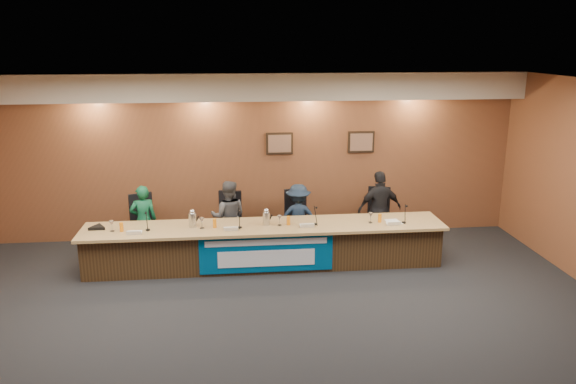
% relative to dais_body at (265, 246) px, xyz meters
% --- Properties ---
extents(floor, '(10.00, 10.00, 0.00)m').
position_rel_dais_body_xyz_m(floor, '(0.00, -2.40, -0.35)').
color(floor, black).
rests_on(floor, ground).
extents(ceiling, '(10.00, 8.00, 0.04)m').
position_rel_dais_body_xyz_m(ceiling, '(0.00, -2.40, 2.85)').
color(ceiling, silver).
rests_on(ceiling, wall_back).
extents(wall_back, '(10.00, 0.04, 3.20)m').
position_rel_dais_body_xyz_m(wall_back, '(0.00, 1.60, 1.25)').
color(wall_back, brown).
rests_on(wall_back, floor).
extents(soffit, '(10.00, 0.50, 0.50)m').
position_rel_dais_body_xyz_m(soffit, '(0.00, 1.35, 2.60)').
color(soffit, beige).
rests_on(soffit, wall_back).
extents(dais_body, '(6.00, 0.80, 0.70)m').
position_rel_dais_body_xyz_m(dais_body, '(0.00, 0.00, 0.00)').
color(dais_body, '#3A2614').
rests_on(dais_body, floor).
extents(dais_top, '(6.10, 0.95, 0.05)m').
position_rel_dais_body_xyz_m(dais_top, '(0.00, -0.05, 0.38)').
color(dais_top, '#A4804D').
rests_on(dais_top, dais_body).
extents(banner, '(2.20, 0.02, 0.65)m').
position_rel_dais_body_xyz_m(banner, '(0.00, -0.41, 0.03)').
color(banner, '#004A7F').
rests_on(banner, dais_body).
extents(banner_text_upper, '(2.00, 0.01, 0.10)m').
position_rel_dais_body_xyz_m(banner_text_upper, '(0.00, -0.43, 0.23)').
color(banner_text_upper, silver).
rests_on(banner_text_upper, banner).
extents(banner_text_lower, '(1.60, 0.01, 0.28)m').
position_rel_dais_body_xyz_m(banner_text_lower, '(0.00, -0.43, -0.05)').
color(banner_text_lower, silver).
rests_on(banner_text_lower, banner).
extents(wall_photo_left, '(0.52, 0.04, 0.42)m').
position_rel_dais_body_xyz_m(wall_photo_left, '(0.40, 1.57, 1.50)').
color(wall_photo_left, black).
rests_on(wall_photo_left, wall_back).
extents(wall_photo_right, '(0.52, 0.04, 0.42)m').
position_rel_dais_body_xyz_m(wall_photo_right, '(2.00, 1.57, 1.50)').
color(wall_photo_right, black).
rests_on(wall_photo_right, wall_back).
extents(panelist_a, '(0.53, 0.40, 1.30)m').
position_rel_dais_body_xyz_m(panelist_a, '(-2.13, 0.73, 0.30)').
color(panelist_a, '#0F5231').
rests_on(panelist_a, floor).
extents(panelist_b, '(0.69, 0.56, 1.34)m').
position_rel_dais_body_xyz_m(panelist_b, '(-0.61, 0.73, 0.32)').
color(panelist_b, '#494A4D').
rests_on(panelist_b, floor).
extents(panelist_c, '(0.83, 0.52, 1.24)m').
position_rel_dais_body_xyz_m(panelist_c, '(0.67, 0.73, 0.27)').
color(panelist_c, '#152234').
rests_on(panelist_c, floor).
extents(panelist_d, '(0.89, 0.48, 1.45)m').
position_rel_dais_body_xyz_m(panelist_d, '(2.19, 0.73, 0.37)').
color(panelist_d, black).
rests_on(panelist_d, floor).
extents(office_chair_a, '(0.63, 0.63, 0.08)m').
position_rel_dais_body_xyz_m(office_chair_a, '(-2.13, 0.83, 0.13)').
color(office_chair_a, black).
rests_on(office_chair_a, floor).
extents(office_chair_b, '(0.55, 0.55, 0.08)m').
position_rel_dais_body_xyz_m(office_chair_b, '(-0.61, 0.83, 0.13)').
color(office_chair_b, black).
rests_on(office_chair_b, floor).
extents(office_chair_c, '(0.51, 0.51, 0.08)m').
position_rel_dais_body_xyz_m(office_chair_c, '(0.67, 0.83, 0.13)').
color(office_chair_c, black).
rests_on(office_chair_c, floor).
extents(office_chair_d, '(0.61, 0.61, 0.08)m').
position_rel_dais_body_xyz_m(office_chair_d, '(2.19, 0.83, 0.13)').
color(office_chair_d, black).
rests_on(office_chair_d, floor).
extents(nameplate_a, '(0.24, 0.08, 0.10)m').
position_rel_dais_body_xyz_m(nameplate_a, '(-2.12, -0.33, 0.45)').
color(nameplate_a, white).
rests_on(nameplate_a, dais_top).
extents(microphone_a, '(0.07, 0.07, 0.02)m').
position_rel_dais_body_xyz_m(microphone_a, '(-1.93, -0.12, 0.41)').
color(microphone_a, black).
rests_on(microphone_a, dais_top).
extents(juice_glass_a, '(0.06, 0.06, 0.15)m').
position_rel_dais_body_xyz_m(juice_glass_a, '(-2.35, -0.13, 0.47)').
color(juice_glass_a, orange).
rests_on(juice_glass_a, dais_top).
extents(water_glass_a, '(0.08, 0.08, 0.18)m').
position_rel_dais_body_xyz_m(water_glass_a, '(-2.50, -0.11, 0.49)').
color(water_glass_a, silver).
rests_on(water_glass_a, dais_top).
extents(nameplate_b, '(0.24, 0.08, 0.10)m').
position_rel_dais_body_xyz_m(nameplate_b, '(-0.57, -0.30, 0.45)').
color(nameplate_b, white).
rests_on(nameplate_b, dais_top).
extents(microphone_b, '(0.07, 0.07, 0.02)m').
position_rel_dais_body_xyz_m(microphone_b, '(-0.42, -0.15, 0.41)').
color(microphone_b, black).
rests_on(microphone_b, dais_top).
extents(juice_glass_b, '(0.06, 0.06, 0.15)m').
position_rel_dais_body_xyz_m(juice_glass_b, '(-0.84, -0.09, 0.47)').
color(juice_glass_b, orange).
rests_on(juice_glass_b, dais_top).
extents(water_glass_b, '(0.08, 0.08, 0.18)m').
position_rel_dais_body_xyz_m(water_glass_b, '(-1.05, -0.11, 0.49)').
color(water_glass_b, silver).
rests_on(water_glass_b, dais_top).
extents(nameplate_c, '(0.24, 0.08, 0.10)m').
position_rel_dais_body_xyz_m(nameplate_c, '(0.70, -0.26, 0.45)').
color(nameplate_c, white).
rests_on(nameplate_c, dais_top).
extents(microphone_c, '(0.07, 0.07, 0.02)m').
position_rel_dais_body_xyz_m(microphone_c, '(0.85, -0.11, 0.41)').
color(microphone_c, black).
rests_on(microphone_c, dais_top).
extents(juice_glass_c, '(0.06, 0.06, 0.15)m').
position_rel_dais_body_xyz_m(juice_glass_c, '(0.40, -0.07, 0.47)').
color(juice_glass_c, orange).
rests_on(juice_glass_c, dais_top).
extents(water_glass_c, '(0.08, 0.08, 0.18)m').
position_rel_dais_body_xyz_m(water_glass_c, '(0.25, -0.10, 0.49)').
color(water_glass_c, silver).
rests_on(water_glass_c, dais_top).
extents(nameplate_d, '(0.24, 0.08, 0.10)m').
position_rel_dais_body_xyz_m(nameplate_d, '(2.17, -0.31, 0.45)').
color(nameplate_d, white).
rests_on(nameplate_d, dais_top).
extents(microphone_d, '(0.07, 0.07, 0.02)m').
position_rel_dais_body_xyz_m(microphone_d, '(2.37, -0.18, 0.41)').
color(microphone_d, black).
rests_on(microphone_d, dais_top).
extents(juice_glass_d, '(0.06, 0.06, 0.15)m').
position_rel_dais_body_xyz_m(juice_glass_d, '(1.97, -0.10, 0.47)').
color(juice_glass_d, orange).
rests_on(juice_glass_d, dais_top).
extents(water_glass_d, '(0.08, 0.08, 0.18)m').
position_rel_dais_body_xyz_m(water_glass_d, '(1.81, -0.11, 0.49)').
color(water_glass_d, silver).
rests_on(water_glass_d, dais_top).
extents(carafe_left, '(0.13, 0.13, 0.24)m').
position_rel_dais_body_xyz_m(carafe_left, '(-1.20, -0.02, 0.52)').
color(carafe_left, silver).
rests_on(carafe_left, dais_top).
extents(carafe_mid, '(0.12, 0.12, 0.23)m').
position_rel_dais_body_xyz_m(carafe_mid, '(0.03, -0.04, 0.51)').
color(carafe_mid, silver).
rests_on(carafe_mid, dais_top).
extents(speakerphone, '(0.32, 0.32, 0.05)m').
position_rel_dais_body_xyz_m(speakerphone, '(-2.77, 0.04, 0.43)').
color(speakerphone, black).
rests_on(speakerphone, dais_top).
extents(paper_stack, '(0.26, 0.33, 0.01)m').
position_rel_dais_body_xyz_m(paper_stack, '(2.22, -0.11, 0.40)').
color(paper_stack, white).
rests_on(paper_stack, dais_top).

